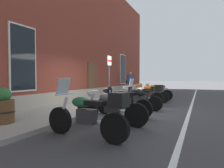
# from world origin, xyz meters

# --- Properties ---
(ground_plane) EXTENTS (140.00, 140.00, 0.00)m
(ground_plane) POSITION_xyz_m (0.00, 0.00, 0.00)
(ground_plane) COLOR #38383A
(sidewalk) EXTENTS (31.92, 2.59, 0.12)m
(sidewalk) POSITION_xyz_m (0.00, 1.29, 0.06)
(sidewalk) COLOR gray
(sidewalk) RESTS_ON ground_plane
(lane_stripe) EXTENTS (31.92, 0.12, 0.01)m
(lane_stripe) POSITION_xyz_m (0.00, -3.20, 0.00)
(lane_stripe) COLOR silver
(lane_stripe) RESTS_ON ground_plane
(brick_pub_facade) EXTENTS (25.92, 6.30, 8.27)m
(brick_pub_facade) POSITION_xyz_m (-0.00, 5.68, 4.13)
(brick_pub_facade) COLOR brown
(brick_pub_facade) RESTS_ON ground_plane
(motorcycle_green_touring) EXTENTS (0.64, 2.19, 1.36)m
(motorcycle_green_touring) POSITION_xyz_m (-4.21, -1.34, 0.56)
(motorcycle_green_touring) COLOR black
(motorcycle_green_touring) RESTS_ON ground_plane
(motorcycle_grey_naked) EXTENTS (0.62, 2.22, 0.98)m
(motorcycle_grey_naked) POSITION_xyz_m (-2.83, -1.20, 0.49)
(motorcycle_grey_naked) COLOR black
(motorcycle_grey_naked) RESTS_ON ground_plane
(motorcycle_black_sport) EXTENTS (0.62, 2.18, 1.05)m
(motorcycle_black_sport) POSITION_xyz_m (-1.44, -0.98, 0.57)
(motorcycle_black_sport) COLOR black
(motorcycle_black_sport) RESTS_ON ground_plane
(motorcycle_black_naked) EXTENTS (0.62, 2.10, 0.99)m
(motorcycle_black_naked) POSITION_xyz_m (0.04, -1.15, 0.48)
(motorcycle_black_naked) COLOR black
(motorcycle_black_naked) RESTS_ON ground_plane
(motorcycle_silver_touring) EXTENTS (0.69, 2.13, 1.32)m
(motorcycle_silver_touring) POSITION_xyz_m (1.36, -1.10, 0.55)
(motorcycle_silver_touring) COLOR black
(motorcycle_silver_touring) RESTS_ON ground_plane
(motorcycle_orange_sport) EXTENTS (0.62, 2.07, 1.06)m
(motorcycle_orange_sport) POSITION_xyz_m (2.64, -0.99, 0.58)
(motorcycle_orange_sport) COLOR black
(motorcycle_orange_sport) RESTS_ON ground_plane
(motorcycle_yellow_naked) EXTENTS (0.62, 2.00, 1.01)m
(motorcycle_yellow_naked) POSITION_xyz_m (4.02, -1.10, 0.49)
(motorcycle_yellow_naked) COLOR black
(motorcycle_yellow_naked) RESTS_ON ground_plane
(pedestrian_blue_top) EXTENTS (0.51, 0.52, 1.72)m
(pedestrian_blue_top) POSITION_xyz_m (6.97, 1.60, 1.09)
(pedestrian_blue_top) COLOR black
(pedestrian_blue_top) RESTS_ON sidewalk
(parking_sign) EXTENTS (0.36, 0.07, 2.29)m
(parking_sign) POSITION_xyz_m (0.42, 0.37, 1.61)
(parking_sign) COLOR #4C4C51
(parking_sign) RESTS_ON sidewalk
(barrel_planter) EXTENTS (0.58, 0.58, 0.98)m
(barrel_planter) POSITION_xyz_m (-4.33, 1.31, 0.55)
(barrel_planter) COLOR brown
(barrel_planter) RESTS_ON sidewalk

